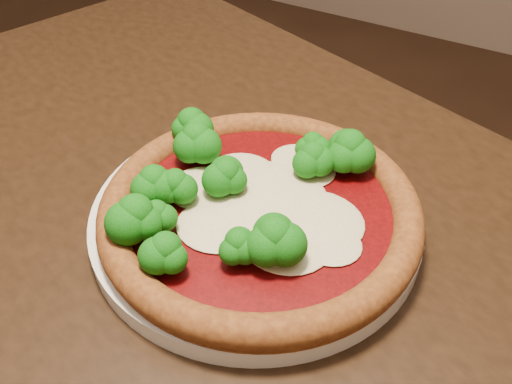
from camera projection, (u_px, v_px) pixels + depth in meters
The scene contains 3 objects.
dining_table at pixel (203, 342), 0.56m from camera, with size 1.27×1.06×0.75m.
plate at pixel (256, 217), 0.52m from camera, with size 0.30×0.30×0.02m, color white.
pizza at pixel (254, 204), 0.50m from camera, with size 0.28×0.28×0.06m.
Camera 1 is at (0.44, -0.37, 1.12)m, focal length 40.00 mm.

